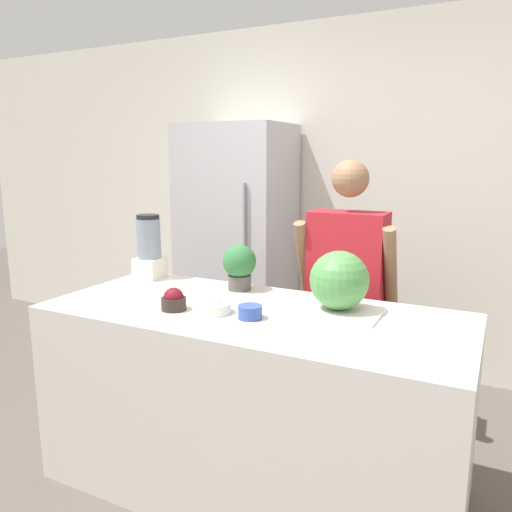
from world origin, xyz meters
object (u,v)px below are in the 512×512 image
Objects in this scene: refrigerator at (237,246)px; bowl_cream at (213,306)px; person at (346,298)px; potted_plant at (239,265)px; bowl_small_blue at (250,312)px; watermelon at (339,280)px; bowl_cherries at (174,301)px; blender at (149,248)px.

refrigerator is 1.66m from bowl_cream.
potted_plant is at bearing -137.39° from person.
refrigerator is 17.13× the size of bowl_small_blue.
person is (1.08, -0.67, -0.11)m from refrigerator.
refrigerator is 1.74m from watermelon.
bowl_small_blue is (0.19, 0.00, -0.00)m from bowl_cream.
refrigerator is at bearing 148.28° from person.
blender is at bearing 137.52° from bowl_cherries.
blender is 0.60m from potted_plant.
potted_plant is (-0.27, 0.41, 0.11)m from bowl_small_blue.
bowl_small_blue is 0.29× the size of blender.
watermelon is at bearing 24.18° from bowl_cherries.
blender reaches higher than watermelon.
bowl_small_blue is 0.98m from blender.
person is 6.49× the size of potted_plant.
bowl_cream is at bearing -179.92° from bowl_small_blue.
bowl_cherries is at bearing -42.48° from blender.
bowl_cherries is 0.19m from bowl_cream.
refrigerator is 1.26m from potted_plant.
potted_plant is at bearing 101.83° from bowl_cream.
refrigerator is 15.80× the size of bowl_cherries.
watermelon is (0.13, -0.57, 0.24)m from person.
refrigerator is 6.83× the size of watermelon.
watermelon is 0.77m from bowl_cherries.
person is at bearing 102.69° from watermelon.
watermelon is at bearing -6.82° from blender.
watermelon is 0.59m from bowl_cream.
watermelon is 1.67× the size of bowl_cream.
refrigerator is at bearing 119.32° from potted_plant.
bowl_cherries is at bearing -122.72° from person.
watermelon is at bearing -13.52° from potted_plant.
bowl_cherries is at bearing -173.01° from bowl_small_blue.
refrigerator is 1.11m from blender.
bowl_cherries is 0.48× the size of potted_plant.
watermelon is at bearing 27.68° from bowl_cream.
bowl_cherries is at bearing -102.65° from potted_plant.
watermelon is (1.21, -1.24, 0.13)m from refrigerator.
bowl_small_blue is at bearing -25.09° from blender.
potted_plant is (-0.47, -0.43, 0.23)m from person.
bowl_small_blue is 0.50m from potted_plant.
person is 4.26× the size of blender.
watermelon is 0.72× the size of blender.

